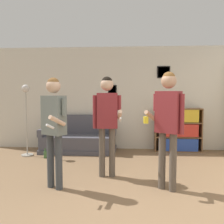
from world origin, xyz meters
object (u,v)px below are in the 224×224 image
person_watcher_holding_cup (168,117)px  bottle_on_floor (45,154)px  floor_lamp (26,109)px  bookshelf (178,130)px  couch (79,140)px  person_player_foreground_center (107,115)px  person_player_foreground_left (54,120)px

person_watcher_holding_cup → bottle_on_floor: person_watcher_holding_cup is taller
floor_lamp → bottle_on_floor: size_ratio=7.51×
bookshelf → person_watcher_holding_cup: size_ratio=0.65×
couch → person_player_foreground_center: bearing=-64.7°
bookshelf → person_player_foreground_left: person_player_foreground_left is taller
couch → bottle_on_floor: bearing=-131.9°
floor_lamp → couch: bearing=24.5°
person_player_foreground_left → person_watcher_holding_cup: person_watcher_holding_cup is taller
couch → person_player_foreground_left: person_player_foreground_left is taller
bookshelf → bottle_on_floor: 3.33m
person_watcher_holding_cup → person_player_foreground_left: bearing=-178.4°
person_watcher_holding_cup → bookshelf: bearing=75.7°
couch → person_player_foreground_center: person_player_foreground_center is taller
person_player_foreground_left → bottle_on_floor: person_player_foreground_left is taller
person_player_foreground_left → person_player_foreground_center: 0.98m
person_player_foreground_left → floor_lamp: bearing=122.8°
couch → person_player_foreground_left: bearing=-87.4°
bookshelf → person_player_foreground_left: size_ratio=0.68×
bookshelf → person_watcher_holding_cup: person_watcher_holding_cup is taller
person_player_foreground_left → bottle_on_floor: size_ratio=7.68×
bookshelf → person_watcher_holding_cup: (-0.67, -2.62, 0.58)m
bookshelf → person_player_foreground_left: (-2.41, -2.67, 0.52)m
floor_lamp → person_watcher_holding_cup: (3.00, -1.91, 0.02)m
person_player_foreground_left → bottle_on_floor: bearing=113.2°
person_player_foreground_center → person_watcher_holding_cup: (0.97, -0.55, 0.02)m
person_player_foreground_left → person_watcher_holding_cup: 1.75m
bookshelf → person_player_foreground_center: 2.70m
bookshelf → person_player_foreground_left: bearing=-132.1°
floor_lamp → person_player_foreground_left: person_player_foreground_left is taller
couch → person_player_foreground_center: (0.89, -1.87, 0.81)m
couch → person_watcher_holding_cup: person_watcher_holding_cup is taller
person_watcher_holding_cup → person_player_foreground_center: bearing=150.4°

